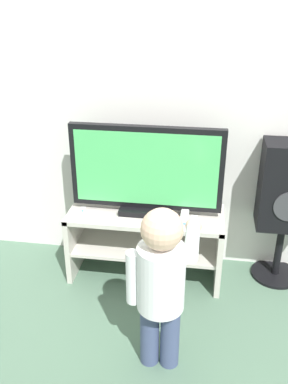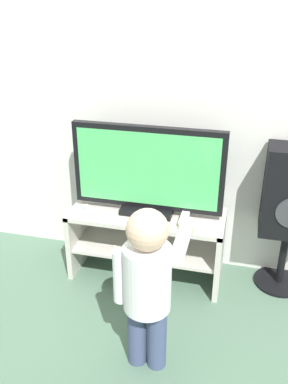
{
  "view_description": "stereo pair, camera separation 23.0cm",
  "coord_description": "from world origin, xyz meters",
  "px_view_note": "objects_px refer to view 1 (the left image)",
  "views": [
    {
      "loc": [
        0.37,
        -2.3,
        1.88
      ],
      "look_at": [
        0.0,
        0.12,
        0.69
      ],
      "focal_mm": 40.0,
      "sensor_mm": 36.0,
      "label": 1
    },
    {
      "loc": [
        0.6,
        -2.25,
        1.88
      ],
      "look_at": [
        0.0,
        0.12,
        0.69
      ],
      "focal_mm": 40.0,
      "sensor_mm": 36.0,
      "label": 2
    }
  ],
  "objects_px": {
    "remote_primary": "(83,213)",
    "child": "(162,278)",
    "television": "(146,172)",
    "game_console": "(185,218)",
    "speaker_tower": "(288,191)"
  },
  "relations": [
    {
      "from": "television",
      "to": "game_console",
      "type": "distance_m",
      "value": 0.39
    },
    {
      "from": "remote_primary",
      "to": "speaker_tower",
      "type": "bearing_deg",
      "value": 8.23
    },
    {
      "from": "game_console",
      "to": "speaker_tower",
      "type": "distance_m",
      "value": 0.7
    },
    {
      "from": "child",
      "to": "speaker_tower",
      "type": "xyz_separation_m",
      "value": [
        0.73,
        0.89,
        0.11
      ]
    },
    {
      "from": "remote_primary",
      "to": "child",
      "type": "height_order",
      "value": "child"
    },
    {
      "from": "remote_primary",
      "to": "child",
      "type": "xyz_separation_m",
      "value": [
        0.61,
        -0.69,
        0.05
      ]
    },
    {
      "from": "television",
      "to": "speaker_tower",
      "type": "xyz_separation_m",
      "value": [
        0.92,
        0.1,
        -0.12
      ]
    },
    {
      "from": "speaker_tower",
      "to": "game_console",
      "type": "bearing_deg",
      "value": -164.28
    },
    {
      "from": "television",
      "to": "game_console",
      "type": "bearing_deg",
      "value": -18.59
    },
    {
      "from": "television",
      "to": "child",
      "type": "xyz_separation_m",
      "value": [
        0.2,
        -0.79,
        -0.23
      ]
    },
    {
      "from": "remote_primary",
      "to": "speaker_tower",
      "type": "relative_size",
      "value": 0.13
    },
    {
      "from": "television",
      "to": "child",
      "type": "relative_size",
      "value": 1.05
    },
    {
      "from": "child",
      "to": "speaker_tower",
      "type": "bearing_deg",
      "value": 50.72
    },
    {
      "from": "speaker_tower",
      "to": "child",
      "type": "bearing_deg",
      "value": -129.28
    },
    {
      "from": "game_console",
      "to": "speaker_tower",
      "type": "height_order",
      "value": "speaker_tower"
    }
  ]
}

